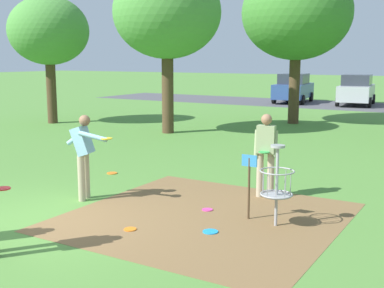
# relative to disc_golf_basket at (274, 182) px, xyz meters

# --- Properties ---
(ground_plane) EXTENTS (160.00, 160.00, 0.00)m
(ground_plane) POSITION_rel_disc_golf_basket_xyz_m (-3.54, -1.99, -0.75)
(ground_plane) COLOR #518438
(dirt_tee_pad) EXTENTS (4.61, 4.57, 0.01)m
(dirt_tee_pad) POSITION_rel_disc_golf_basket_xyz_m (-1.21, -0.20, -0.75)
(dirt_tee_pad) COLOR brown
(dirt_tee_pad) RESTS_ON ground
(disc_golf_basket) EXTENTS (0.98, 0.58, 1.39)m
(disc_golf_basket) POSITION_rel_disc_golf_basket_xyz_m (0.00, 0.00, 0.00)
(disc_golf_basket) COLOR #9E9EA3
(disc_golf_basket) RESTS_ON ground
(player_throwing) EXTENTS (1.17, 0.46, 1.71)m
(player_throwing) POSITION_rel_disc_golf_basket_xyz_m (-3.82, -0.46, 0.23)
(player_throwing) COLOR tan
(player_throwing) RESTS_ON ground
(player_waiting_right) EXTENTS (0.49, 0.43, 1.71)m
(player_waiting_right) POSITION_rel_disc_golf_basket_xyz_m (-0.79, 1.54, 0.21)
(player_waiting_right) COLOR tan
(player_waiting_right) RESTS_ON ground
(frisbee_near_basket) EXTENTS (0.26, 0.26, 0.02)m
(frisbee_near_basket) POSITION_rel_disc_golf_basket_xyz_m (-4.85, 1.60, -0.74)
(frisbee_near_basket) COLOR orange
(frisbee_near_basket) RESTS_ON ground
(frisbee_by_tee) EXTENTS (0.21, 0.21, 0.02)m
(frisbee_by_tee) POSITION_rel_disc_golf_basket_xyz_m (-1.93, -1.44, -0.74)
(frisbee_by_tee) COLOR orange
(frisbee_by_tee) RESTS_ON ground
(frisbee_mid_grass) EXTENTS (0.26, 0.26, 0.02)m
(frisbee_mid_grass) POSITION_rel_disc_golf_basket_xyz_m (-0.73, -0.86, -0.74)
(frisbee_mid_grass) COLOR #1E93DB
(frisbee_mid_grass) RESTS_ON ground
(frisbee_far_left) EXTENTS (0.20, 0.20, 0.02)m
(frisbee_far_left) POSITION_rel_disc_golf_basket_xyz_m (-1.36, 0.16, -0.74)
(frisbee_far_left) COLOR #E53D99
(frisbee_far_left) RESTS_ON ground
(tree_near_left) EXTENTS (4.63, 4.63, 6.66)m
(tree_near_left) POSITION_rel_disc_golf_basket_xyz_m (-4.31, 13.16, 3.91)
(tree_near_left) COLOR #4C3823
(tree_near_left) RESTS_ON ground
(tree_mid_right) EXTENTS (3.98, 3.98, 6.15)m
(tree_mid_right) POSITION_rel_disc_golf_basket_xyz_m (-7.44, 8.01, 3.68)
(tree_mid_right) COLOR #4C3823
(tree_mid_right) RESTS_ON ground
(tree_far_left) EXTENTS (3.41, 3.41, 5.42)m
(tree_far_left) POSITION_rel_disc_golf_basket_xyz_m (-13.40, 7.87, 3.18)
(tree_far_left) COLOR #4C3823
(tree_far_left) RESTS_ON ground
(parking_lot_strip) EXTENTS (36.00, 6.00, 0.01)m
(parking_lot_strip) POSITION_rel_disc_golf_basket_xyz_m (-3.54, 22.76, -0.75)
(parking_lot_strip) COLOR #4C4C51
(parking_lot_strip) RESTS_ON ground
(parked_car_leftmost) EXTENTS (2.33, 4.38, 1.84)m
(parked_car_leftmost) POSITION_rel_disc_golf_basket_xyz_m (-7.87, 23.17, 0.17)
(parked_car_leftmost) COLOR #2D4784
(parked_car_leftmost) RESTS_ON ground
(parked_car_center_left) EXTENTS (2.34, 4.38, 1.84)m
(parked_car_center_left) POSITION_rel_disc_golf_basket_xyz_m (-3.97, 23.36, 0.17)
(parked_car_center_left) COLOR #B2B7BC
(parked_car_center_left) RESTS_ON ground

